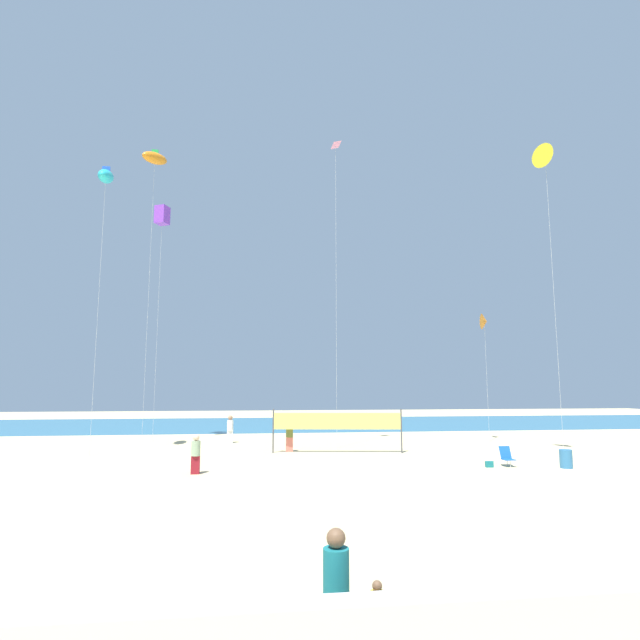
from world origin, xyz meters
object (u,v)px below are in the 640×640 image
object	(u,v)px
mother_figure	(336,585)
kite_orange_inflatable	(155,158)
toddler_figure	(377,610)
kite_pink_diamond	(335,151)
beachgoer_white_shirt	(230,428)
kite_cyan_inflatable	(106,177)
beach_handbag	(489,464)
trash_barrel	(566,459)
volleyball_net	(337,423)
folding_beach_chair	(507,456)
beachgoer_olive_shirt	(289,435)
kite_violet_box	(162,216)
beachgoer_sage_shirt	(196,453)
kite_yellow_delta	(545,157)
kite_orange_delta	(484,322)

from	to	relation	value
mother_figure	kite_orange_inflatable	distance (m)	32.96
toddler_figure	kite_pink_diamond	bearing A→B (deg)	83.11
beachgoer_white_shirt	kite_cyan_inflatable	distance (m)	17.06
beach_handbag	kite_orange_inflatable	xyz separation A→B (m)	(-17.72, 11.33, 18.96)
mother_figure	trash_barrel	world-z (taller)	mother_figure
volleyball_net	kite_pink_diamond	world-z (taller)	kite_pink_diamond
beachgoer_white_shirt	folding_beach_chair	size ratio (longest dim) A/B	1.98
beach_handbag	kite_orange_inflatable	distance (m)	28.32
beachgoer_olive_shirt	beach_handbag	world-z (taller)	beachgoer_olive_shirt
toddler_figure	kite_orange_inflatable	distance (m)	33.28
kite_orange_inflatable	trash_barrel	bearing A→B (deg)	-29.64
volleyball_net	kite_orange_inflatable	distance (m)	21.72
beachgoer_white_shirt	kite_orange_inflatable	world-z (taller)	kite_orange_inflatable
kite_cyan_inflatable	kite_violet_box	distance (m)	7.29
toddler_figure	beachgoer_olive_shirt	bearing A→B (deg)	90.32
kite_pink_diamond	kite_violet_box	bearing A→B (deg)	154.94
beachgoer_olive_shirt	mother_figure	bearing A→B (deg)	-16.91
beach_handbag	kite_pink_diamond	xyz separation A→B (m)	(-5.78, 7.97, 18.63)
kite_orange_inflatable	kite_pink_diamond	xyz separation A→B (m)	(11.94, -3.36, -0.34)
beachgoer_sage_shirt	kite_cyan_inflatable	bearing A→B (deg)	153.02
kite_cyan_inflatable	kite_yellow_delta	bearing A→B (deg)	-11.43
beachgoer_sage_shirt	folding_beach_chair	size ratio (longest dim) A/B	1.84
volleyball_net	kite_cyan_inflatable	bearing A→B (deg)	177.37
folding_beach_chair	mother_figure	bearing A→B (deg)	-129.71
folding_beach_chair	kite_pink_diamond	size ratio (longest dim) A/B	0.05
beachgoer_white_shirt	beachgoer_sage_shirt	bearing A→B (deg)	-46.18
kite_pink_diamond	kite_orange_inflatable	bearing A→B (deg)	164.28
folding_beach_chair	kite_yellow_delta	size ratio (longest dim) A/B	0.05
toddler_figure	beachgoer_olive_shirt	distance (m)	21.41
toddler_figure	beachgoer_white_shirt	size ratio (longest dim) A/B	0.50
beachgoer_sage_shirt	mother_figure	bearing A→B (deg)	-56.98
beachgoer_sage_shirt	kite_pink_diamond	xyz separation A→B (m)	(7.29, 8.09, 17.89)
beachgoer_sage_shirt	kite_yellow_delta	size ratio (longest dim) A/B	0.10
folding_beach_chair	kite_orange_inflatable	size ratio (longest dim) A/B	0.04
mother_figure	beachgoer_olive_shirt	xyz separation A→B (m)	(0.75, 21.49, 0.06)
beach_handbag	kite_orange_delta	bearing A→B (deg)	64.14
beachgoer_white_shirt	kite_pink_diamond	xyz separation A→B (m)	(6.44, -3.53, 17.83)
beachgoer_sage_shirt	volleyball_net	size ratio (longest dim) A/B	0.23
kite_orange_delta	kite_violet_box	size ratio (longest dim) A/B	0.52
beachgoer_white_shirt	kite_orange_inflatable	distance (m)	18.98
beachgoer_white_shirt	beach_handbag	world-z (taller)	beachgoer_white_shirt
folding_beach_chair	beach_handbag	xyz separation A→B (m)	(-0.97, -0.21, -0.33)
beachgoer_sage_shirt	beachgoer_white_shirt	size ratio (longest dim) A/B	0.93
kite_orange_delta	kite_violet_box	distance (m)	23.91
mother_figure	volleyball_net	xyz separation A→B (m)	(3.36, 20.63, 0.75)
kite_violet_box	volleyball_net	bearing A→B (deg)	-33.85
toddler_figure	trash_barrel	bearing A→B (deg)	49.97
mother_figure	folding_beach_chair	xyz separation A→B (m)	(10.39, 15.06, -0.41)
folding_beach_chair	beach_handbag	world-z (taller)	folding_beach_chair
beach_handbag	beachgoer_olive_shirt	bearing A→B (deg)	142.49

